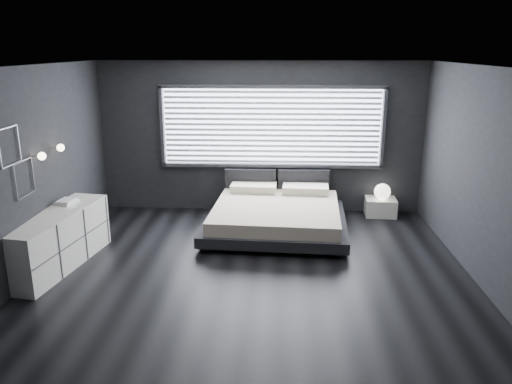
{
  "coord_description": "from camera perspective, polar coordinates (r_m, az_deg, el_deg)",
  "views": [
    {
      "loc": [
        0.35,
        -6.45,
        3.02
      ],
      "look_at": [
        0.0,
        0.85,
        0.9
      ],
      "focal_mm": 35.0,
      "sensor_mm": 36.0,
      "label": 1
    }
  ],
  "objects": [
    {
      "name": "room",
      "position": [
        6.66,
        -0.35,
        2.09
      ],
      "size": [
        6.04,
        6.0,
        2.8
      ],
      "color": "black",
      "rests_on": "ground"
    },
    {
      "name": "nightstand",
      "position": [
        9.58,
        14.03,
        -1.66
      ],
      "size": [
        0.58,
        0.5,
        0.33
      ],
      "primitive_type": "cube",
      "rotation": [
        0.0,
        0.0,
        -0.06
      ],
      "color": "white",
      "rests_on": "ground"
    },
    {
      "name": "headboard",
      "position": [
        9.41,
        2.4,
        1.09
      ],
      "size": [
        1.96,
        0.16,
        0.52
      ],
      "color": "black",
      "rests_on": "ground"
    },
    {
      "name": "window",
      "position": [
        9.25,
        1.8,
        7.41
      ],
      "size": [
        4.14,
        0.09,
        1.52
      ],
      "color": "white",
      "rests_on": "ground"
    },
    {
      "name": "dresser",
      "position": [
        7.64,
        -21.71,
        -5.12
      ],
      "size": [
        0.86,
        2.04,
        0.79
      ],
      "color": "white",
      "rests_on": "ground"
    },
    {
      "name": "orb_lamp",
      "position": [
        9.45,
        14.24,
        0.05
      ],
      "size": [
        0.3,
        0.3,
        0.3
      ],
      "primitive_type": "sphere",
      "color": "white",
      "rests_on": "nightstand"
    },
    {
      "name": "wall_art_lower",
      "position": [
        7.18,
        -24.95,
        1.44
      ],
      "size": [
        0.01,
        0.48,
        0.48
      ],
      "color": "#47474C",
      "rests_on": "ground"
    },
    {
      "name": "sconce_near",
      "position": [
        7.39,
        -23.3,
        3.78
      ],
      "size": [
        0.18,
        0.11,
        0.11
      ],
      "color": "silver",
      "rests_on": "ground"
    },
    {
      "name": "bed",
      "position": [
        8.49,
        2.34,
        -2.64
      ],
      "size": [
        2.46,
        2.36,
        0.6
      ],
      "color": "black",
      "rests_on": "ground"
    },
    {
      "name": "wall_art_upper",
      "position": [
        6.87,
        -26.35,
        4.69
      ],
      "size": [
        0.01,
        0.48,
        0.48
      ],
      "color": "#47474C",
      "rests_on": "ground"
    },
    {
      "name": "sconce_far",
      "position": [
        7.93,
        -21.45,
        4.74
      ],
      "size": [
        0.18,
        0.11,
        0.11
      ],
      "color": "silver",
      "rests_on": "ground"
    },
    {
      "name": "book_stack",
      "position": [
        7.92,
        -20.85,
        -1.02
      ],
      "size": [
        0.3,
        0.35,
        0.06
      ],
      "color": "white",
      "rests_on": "dresser"
    }
  ]
}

